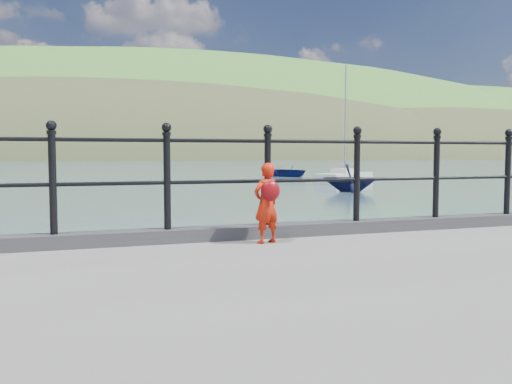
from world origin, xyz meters
name	(u,v)px	position (x,y,z in m)	size (l,w,h in m)	color
ground	(216,320)	(0.00, 0.00, 0.00)	(600.00, 600.00, 0.00)	#2D4251
kerb	(219,233)	(0.00, -0.15, 1.07)	(60.00, 0.30, 0.15)	#28282B
railing	(219,169)	(0.00, -0.15, 1.82)	(18.11, 0.11, 1.20)	black
far_shore	(164,208)	(38.34, 239.41, -22.57)	(830.00, 200.00, 156.00)	#333A21
child	(267,202)	(0.44, -0.56, 1.46)	(0.38, 0.34, 0.90)	red
launch_blue	(288,171)	(16.66, 38.34, 0.48)	(3.31, 4.64, 0.96)	#11184E
launch_navy	(350,178)	(12.40, 19.24, 0.74)	(2.42, 2.80, 1.48)	black
sailboat_near	(345,178)	(16.23, 26.97, 0.34)	(5.74, 4.82, 8.18)	silver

